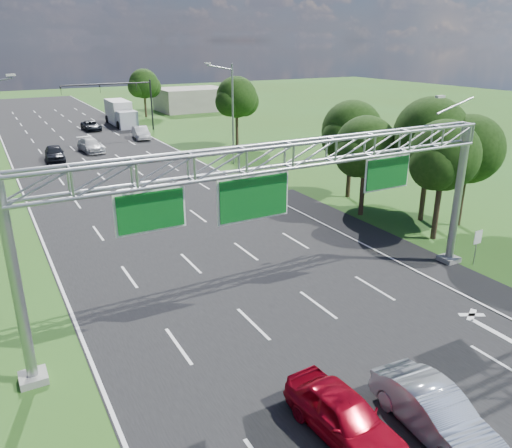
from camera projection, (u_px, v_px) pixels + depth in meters
ground at (159, 207)px, 38.65m from camera, size 220.00×220.00×0.00m
road at (159, 207)px, 38.65m from camera, size 18.00×180.00×0.02m
road_flare at (407, 254)px, 30.17m from camera, size 3.00×30.00×0.02m
sign_gantry at (290, 169)px, 21.65m from camera, size 23.50×1.00×9.56m
regulatory_sign at (477, 240)px, 28.18m from camera, size 0.60×0.08×2.10m
traffic_signal at (126, 94)px, 68.99m from camera, size 12.21×0.24×7.00m
streetlight_r_mid at (231, 110)px, 50.08m from camera, size 2.97×0.22×10.16m
tree_cluster_right at (409, 145)px, 34.69m from camera, size 9.91×14.60×8.68m
tree_verge_rd at (237, 99)px, 58.83m from camera, size 5.76×4.80×8.28m
tree_verge_re at (144, 85)px, 82.68m from camera, size 5.76×4.80×7.84m
building_right at (192, 99)px, 91.55m from camera, size 12.00×9.00×4.00m
red_coupe at (344, 415)px, 16.04m from camera, size 2.16×4.73×1.57m
silver_sedan at (435, 412)px, 16.18m from camera, size 2.05×4.92×1.58m
car_queue_a at (91, 145)px, 57.65m from camera, size 2.57×5.34×1.50m
car_queue_b at (91, 126)px, 71.51m from camera, size 2.33×4.81×1.32m
car_queue_c at (55, 153)px, 53.26m from camera, size 2.31×4.91×1.63m
car_queue_d at (141, 133)px, 65.28m from camera, size 2.25×5.01×1.60m
box_truck at (120, 114)px, 75.62m from camera, size 2.93×9.57×3.60m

